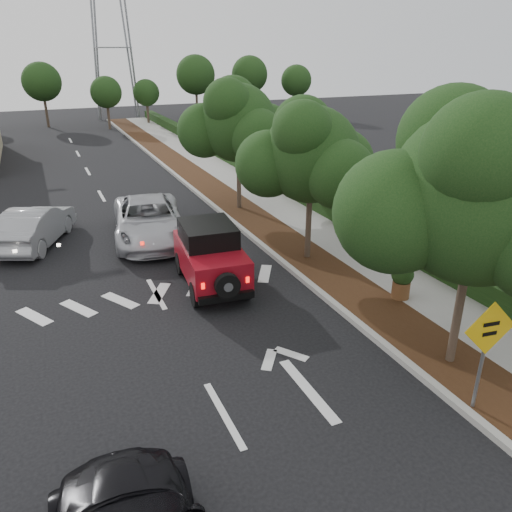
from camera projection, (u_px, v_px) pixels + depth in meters
ground at (224, 414)px, 10.36m from camera, size 120.00×120.00×0.00m
curb at (227, 217)px, 22.17m from camera, size 0.20×70.00×0.15m
planting_strip at (248, 214)px, 22.54m from camera, size 1.80×70.00×0.12m
sidewalk at (285, 209)px, 23.25m from camera, size 2.00×70.00×0.12m
hedge at (312, 199)px, 23.64m from camera, size 0.80×70.00×0.80m
transmission_tower at (120, 119)px, 53.09m from camera, size 7.00×4.00×28.00m
street_tree_near at (449, 364)px, 12.02m from camera, size 3.80×3.80×5.92m
street_tree_mid at (307, 259)px, 17.93m from camera, size 3.20×3.20×5.32m
street_tree_far at (239, 210)px, 23.41m from camera, size 3.40×3.40×5.62m
red_jeep at (209, 254)px, 15.74m from camera, size 2.04×4.00×1.99m
silver_suv_ahead at (149, 220)px, 19.57m from camera, size 3.43×5.99×1.57m
silver_sedan_oncoming at (35, 226)px, 19.01m from camera, size 3.30×4.82×1.50m
speed_hump_sign at (487, 342)px, 9.78m from camera, size 1.16×0.17×2.47m
terracotta_planter at (402, 277)px, 14.71m from camera, size 0.66×0.66×1.15m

